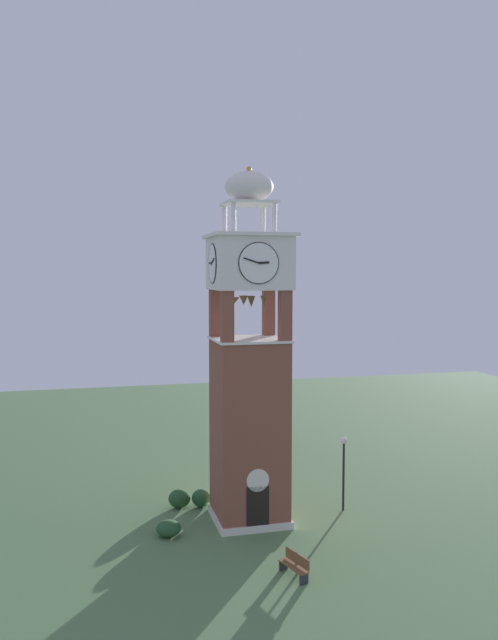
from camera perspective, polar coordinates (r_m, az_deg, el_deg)
The scene contains 8 objects.
ground at distance 33.48m, azimuth -0.00°, elevation -17.46°, with size 80.00×80.00×0.00m, color #517547.
clock_tower at distance 31.54m, azimuth 0.00°, elevation -5.16°, with size 3.98×3.98×17.53m.
park_bench at distance 27.80m, azimuth 4.13°, elevation -21.09°, with size 0.89×1.66×0.95m.
lamp_post at distance 34.15m, azimuth 8.50°, elevation -12.29°, with size 0.36×0.36×3.88m.
trash_bin at distance 37.20m, azimuth 2.62°, elevation -14.55°, with size 0.52×0.52×0.80m, color #2D2D33.
shrub_near_entry at distance 35.05m, azimuth -6.27°, elevation -15.64°, with size 1.16×1.16×0.95m, color #234C28.
shrub_left_of_tower at distance 31.67m, azimuth -7.23°, elevation -18.08°, with size 1.17×1.17×0.74m, color #234C28.
shrub_behind_bench at distance 35.07m, azimuth -4.27°, elevation -15.64°, with size 1.05×1.05×0.93m, color #234C28.
Camera 1 is at (-7.71, -30.15, 12.34)m, focal length 35.64 mm.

